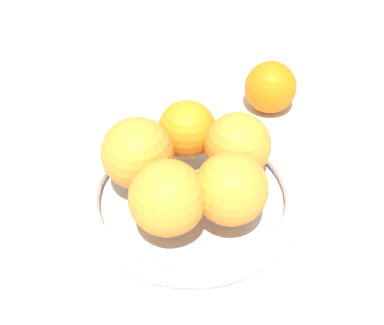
{
  "coord_description": "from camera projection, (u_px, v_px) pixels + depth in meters",
  "views": [
    {
      "loc": [
        0.43,
        -0.11,
        0.48
      ],
      "look_at": [
        0.0,
        0.0,
        0.07
      ],
      "focal_mm": 50.0,
      "sensor_mm": 36.0,
      "label": 1
    }
  ],
  "objects": [
    {
      "name": "ground_plane",
      "position": [
        192.0,
        208.0,
        0.65
      ],
      "size": [
        4.0,
        4.0,
        0.0
      ],
      "primitive_type": "plane",
      "color": "beige"
    },
    {
      "name": "fruit_bowl",
      "position": [
        192.0,
        198.0,
        0.64
      ],
      "size": [
        0.26,
        0.26,
        0.03
      ],
      "color": "silver",
      "rests_on": "ground_plane"
    },
    {
      "name": "orange_pile",
      "position": [
        190.0,
        164.0,
        0.59
      ],
      "size": [
        0.19,
        0.2,
        0.08
      ],
      "color": "orange",
      "rests_on": "fruit_bowl"
    },
    {
      "name": "stray_orange",
      "position": [
        270.0,
        87.0,
        0.77
      ],
      "size": [
        0.08,
        0.08,
        0.08
      ],
      "primitive_type": "sphere",
      "color": "orange",
      "rests_on": "ground_plane"
    }
  ]
}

